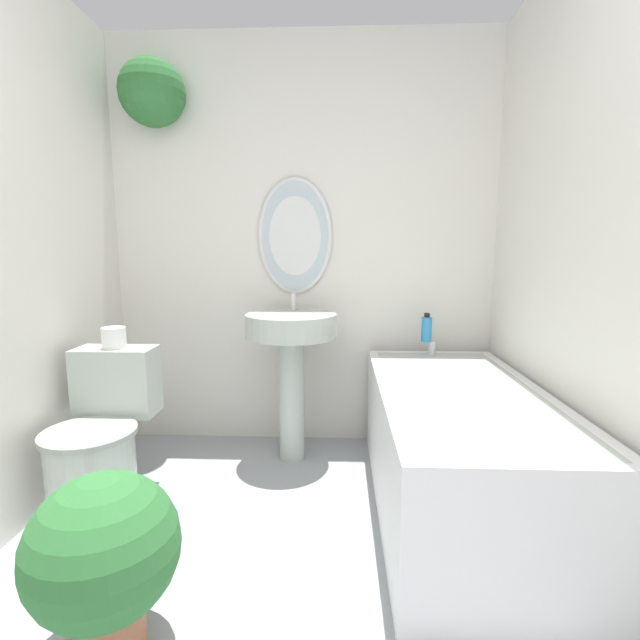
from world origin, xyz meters
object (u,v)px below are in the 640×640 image
(toilet, at_px, (100,444))
(bathtub, at_px, (458,448))
(toilet_paper_roll, at_px, (114,338))
(shampoo_bottle, at_px, (427,329))
(potted_plant, at_px, (104,554))
(pedestal_sink, at_px, (291,349))

(toilet, bearing_deg, bathtub, 1.13)
(toilet, xyz_separation_m, toilet_paper_roll, (-0.00, 0.19, 0.45))
(toilet, bearing_deg, shampoo_bottle, 23.14)
(toilet, xyz_separation_m, shampoo_bottle, (1.58, 0.67, 0.43))
(potted_plant, bearing_deg, bathtub, 33.28)
(bathtub, distance_m, potted_plant, 1.44)
(pedestal_sink, bearing_deg, toilet, -146.42)
(shampoo_bottle, xyz_separation_m, toilet_paper_roll, (-1.58, -0.48, 0.03))
(pedestal_sink, relative_size, shampoo_bottle, 5.67)
(toilet, xyz_separation_m, pedestal_sink, (0.82, 0.54, 0.33))
(shampoo_bottle, bearing_deg, toilet, -156.86)
(toilet, relative_size, pedestal_sink, 0.76)
(toilet_paper_roll, bearing_deg, bathtub, -5.77)
(pedestal_sink, distance_m, bathtub, 1.00)
(pedestal_sink, relative_size, toilet_paper_roll, 8.46)
(toilet, xyz_separation_m, bathtub, (1.61, 0.03, -0.00))
(pedestal_sink, xyz_separation_m, toilet_paper_roll, (-0.82, -0.35, 0.12))
(shampoo_bottle, bearing_deg, pedestal_sink, -170.20)
(bathtub, bearing_deg, pedestal_sink, 147.26)
(shampoo_bottle, height_order, toilet_paper_roll, shampoo_bottle)
(toilet, relative_size, bathtub, 0.47)
(toilet, distance_m, pedestal_sink, 1.04)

